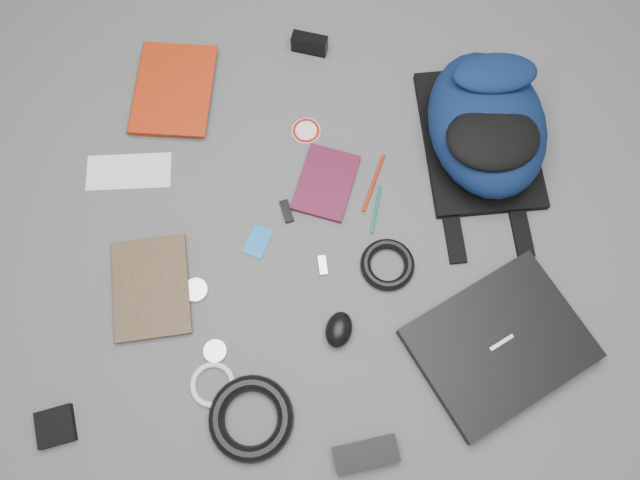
{
  "coord_description": "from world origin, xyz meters",
  "views": [
    {
      "loc": [
        -0.0,
        -0.47,
        1.42
      ],
      "look_at": [
        0.0,
        0.0,
        0.02
      ],
      "focal_mm": 35.0,
      "sensor_mm": 36.0,
      "label": 1
    }
  ],
  "objects_px": {
    "laptop": "(499,344)",
    "power_brick": "(366,454)",
    "textbook_red": "(135,88)",
    "pouch": "(56,427)",
    "comic_book": "(113,293)",
    "compact_camera": "(309,44)",
    "backpack": "(487,124)",
    "mouse": "(339,330)",
    "dvd_case": "(326,183)"
  },
  "relations": [
    {
      "from": "dvd_case",
      "to": "pouch",
      "type": "xyz_separation_m",
      "value": [
        -0.59,
        -0.57,
        0.0
      ]
    },
    {
      "from": "mouse",
      "to": "textbook_red",
      "type": "bearing_deg",
      "value": 144.06
    },
    {
      "from": "textbook_red",
      "to": "dvd_case",
      "type": "relative_size",
      "value": 1.48
    },
    {
      "from": "laptop",
      "to": "comic_book",
      "type": "bearing_deg",
      "value": 141.52
    },
    {
      "from": "comic_book",
      "to": "dvd_case",
      "type": "relative_size",
      "value": 1.32
    },
    {
      "from": "textbook_red",
      "to": "mouse",
      "type": "height_order",
      "value": "mouse"
    },
    {
      "from": "laptop",
      "to": "mouse",
      "type": "xyz_separation_m",
      "value": [
        -0.36,
        0.04,
        0.0
      ]
    },
    {
      "from": "textbook_red",
      "to": "mouse",
      "type": "xyz_separation_m",
      "value": [
        0.52,
        -0.64,
        0.01
      ]
    },
    {
      "from": "comic_book",
      "to": "power_brick",
      "type": "distance_m",
      "value": 0.68
    },
    {
      "from": "comic_book",
      "to": "dvd_case",
      "type": "bearing_deg",
      "value": 21.47
    },
    {
      "from": "comic_book",
      "to": "laptop",
      "type": "bearing_deg",
      "value": -15.74
    },
    {
      "from": "dvd_case",
      "to": "laptop",
      "type": "bearing_deg",
      "value": -29.53
    },
    {
      "from": "textbook_red",
      "to": "mouse",
      "type": "relative_size",
      "value": 3.2
    },
    {
      "from": "laptop",
      "to": "dvd_case",
      "type": "height_order",
      "value": "laptop"
    },
    {
      "from": "laptop",
      "to": "mouse",
      "type": "bearing_deg",
      "value": 144.28
    },
    {
      "from": "laptop",
      "to": "compact_camera",
      "type": "bearing_deg",
      "value": 87.84
    },
    {
      "from": "laptop",
      "to": "compact_camera",
      "type": "distance_m",
      "value": 0.9
    },
    {
      "from": "compact_camera",
      "to": "comic_book",
      "type": "bearing_deg",
      "value": -110.26
    },
    {
      "from": "compact_camera",
      "to": "pouch",
      "type": "relative_size",
      "value": 1.18
    },
    {
      "from": "compact_camera",
      "to": "mouse",
      "type": "bearing_deg",
      "value": -70.98
    },
    {
      "from": "power_brick",
      "to": "pouch",
      "type": "bearing_deg",
      "value": 163.0
    },
    {
      "from": "comic_book",
      "to": "power_brick",
      "type": "height_order",
      "value": "power_brick"
    },
    {
      "from": "backpack",
      "to": "textbook_red",
      "type": "bearing_deg",
      "value": 165.2
    },
    {
      "from": "laptop",
      "to": "pouch",
      "type": "height_order",
      "value": "laptop"
    },
    {
      "from": "textbook_red",
      "to": "comic_book",
      "type": "relative_size",
      "value": 1.12
    },
    {
      "from": "power_brick",
      "to": "backpack",
      "type": "bearing_deg",
      "value": 55.84
    },
    {
      "from": "dvd_case",
      "to": "mouse",
      "type": "xyz_separation_m",
      "value": [
        0.02,
        -0.37,
        0.01
      ]
    },
    {
      "from": "backpack",
      "to": "pouch",
      "type": "xyz_separation_m",
      "value": [
        -0.98,
        -0.69,
        -0.08
      ]
    },
    {
      "from": "textbook_red",
      "to": "pouch",
      "type": "relative_size",
      "value": 3.39
    },
    {
      "from": "backpack",
      "to": "pouch",
      "type": "relative_size",
      "value": 5.48
    },
    {
      "from": "mouse",
      "to": "pouch",
      "type": "distance_m",
      "value": 0.65
    },
    {
      "from": "textbook_red",
      "to": "pouch",
      "type": "xyz_separation_m",
      "value": [
        -0.1,
        -0.84,
        -0.0
      ]
    },
    {
      "from": "textbook_red",
      "to": "pouch",
      "type": "height_order",
      "value": "textbook_red"
    },
    {
      "from": "backpack",
      "to": "comic_book",
      "type": "distance_m",
      "value": 0.97
    },
    {
      "from": "laptop",
      "to": "pouch",
      "type": "relative_size",
      "value": 4.61
    },
    {
      "from": "mouse",
      "to": "pouch",
      "type": "bearing_deg",
      "value": -146.68
    },
    {
      "from": "textbook_red",
      "to": "dvd_case",
      "type": "distance_m",
      "value": 0.56
    },
    {
      "from": "backpack",
      "to": "power_brick",
      "type": "distance_m",
      "value": 0.81
    },
    {
      "from": "textbook_red",
      "to": "compact_camera",
      "type": "height_order",
      "value": "compact_camera"
    },
    {
      "from": "compact_camera",
      "to": "mouse",
      "type": "distance_m",
      "value": 0.76
    },
    {
      "from": "textbook_red",
      "to": "power_brick",
      "type": "relative_size",
      "value": 1.98
    },
    {
      "from": "mouse",
      "to": "pouch",
      "type": "relative_size",
      "value": 1.06
    },
    {
      "from": "comic_book",
      "to": "backpack",
      "type": "bearing_deg",
      "value": 16.27
    },
    {
      "from": "compact_camera",
      "to": "power_brick",
      "type": "height_order",
      "value": "compact_camera"
    },
    {
      "from": "backpack",
      "to": "compact_camera",
      "type": "relative_size",
      "value": 4.64
    },
    {
      "from": "laptop",
      "to": "power_brick",
      "type": "distance_m",
      "value": 0.38
    },
    {
      "from": "textbook_red",
      "to": "compact_camera",
      "type": "xyz_separation_m",
      "value": [
        0.45,
        0.12,
        0.01
      ]
    },
    {
      "from": "comic_book",
      "to": "compact_camera",
      "type": "xyz_separation_m",
      "value": [
        0.46,
        0.67,
        0.02
      ]
    },
    {
      "from": "backpack",
      "to": "textbook_red",
      "type": "height_order",
      "value": "backpack"
    },
    {
      "from": "comic_book",
      "to": "compact_camera",
      "type": "distance_m",
      "value": 0.81
    }
  ]
}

